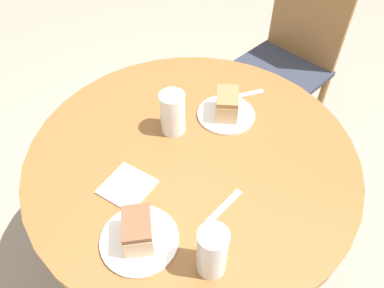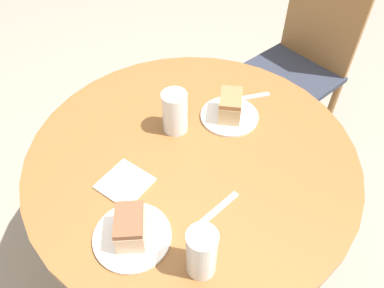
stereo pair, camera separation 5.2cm
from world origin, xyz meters
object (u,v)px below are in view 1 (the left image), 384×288
object	(u,v)px
chair	(285,60)
glass_water	(212,253)
plate_near	(226,114)
cake_slice_far	(138,230)
plate_far	(140,240)
glass_lemonade	(173,114)
cake_slice_near	(227,104)

from	to	relation	value
chair	glass_water	size ratio (longest dim) A/B	6.21
plate_near	cake_slice_far	world-z (taller)	cake_slice_far
plate_far	glass_water	xyz separation A→B (m)	(0.19, 0.06, 0.07)
plate_far	glass_lemonade	xyz separation A→B (m)	(-0.20, 0.37, 0.06)
glass_lemonade	glass_water	world-z (taller)	glass_water
chair	plate_far	world-z (taller)	chair
chair	plate_far	distance (m)	1.31
chair	cake_slice_far	bearing A→B (deg)	-72.92
glass_lemonade	chair	bearing A→B (deg)	92.06
chair	glass_lemonade	distance (m)	0.94
chair	cake_slice_near	bearing A→B (deg)	-73.23
plate_far	plate_near	bearing A→B (deg)	100.93
cake_slice_far	glass_lemonade	bearing A→B (deg)	118.72
chair	glass_water	bearing A→B (deg)	-64.09
plate_near	glass_water	xyz separation A→B (m)	(0.29, -0.47, 0.07)
glass_water	cake_slice_far	bearing A→B (deg)	-161.60
cake_slice_near	glass_water	distance (m)	0.56
chair	glass_water	world-z (taller)	chair
plate_near	glass_lemonade	distance (m)	0.20
plate_far	glass_water	size ratio (longest dim) A/B	1.33
cake_slice_near	glass_lemonade	distance (m)	0.19
glass_water	plate_far	bearing A→B (deg)	-161.60
cake_slice_near	glass_water	bearing A→B (deg)	-58.42
plate_far	chair	bearing A→B (deg)	100.51
cake_slice_near	plate_far	bearing A→B (deg)	-79.07
chair	plate_near	world-z (taller)	chair
chair	cake_slice_near	distance (m)	0.79
plate_near	cake_slice_near	world-z (taller)	cake_slice_near
glass_lemonade	plate_near	bearing A→B (deg)	59.28
plate_far	cake_slice_near	xyz separation A→B (m)	(-0.10, 0.54, 0.05)
chair	plate_far	bearing A→B (deg)	-72.92
plate_near	chair	bearing A→B (deg)	100.20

